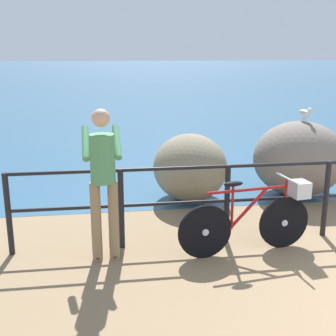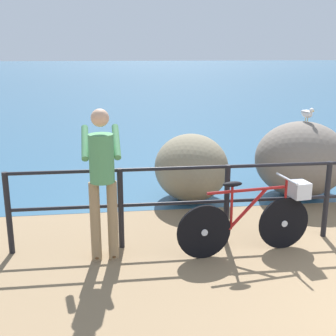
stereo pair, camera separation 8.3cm
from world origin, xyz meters
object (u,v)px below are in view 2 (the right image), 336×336
breakwater_boulder_main (301,159)px  breakwater_boulder_left (191,167)px  person_at_railing (102,178)px  seagull (307,113)px  bicycle (257,216)px

breakwater_boulder_main → breakwater_boulder_left: 1.86m
person_at_railing → breakwater_boulder_left: (1.38, 1.97, -0.45)m
breakwater_boulder_main → seagull: bearing=21.7°
bicycle → breakwater_boulder_main: size_ratio=1.10×
breakwater_boulder_left → seagull: 2.09m
person_at_railing → breakwater_boulder_main: bearing=-60.9°
bicycle → seagull: 2.67m
person_at_railing → breakwater_boulder_left: person_at_railing is taller
breakwater_boulder_left → breakwater_boulder_main: bearing=-0.4°
breakwater_boulder_main → breakwater_boulder_left: (-1.86, 0.01, -0.08)m
bicycle → person_at_railing: (-1.82, 0.05, 0.53)m
breakwater_boulder_left → bicycle: bearing=-77.8°
breakwater_boulder_main → seagull: 0.77m
breakwater_boulder_left → seagull: bearing=0.3°
breakwater_boulder_main → bicycle: bearing=-125.1°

